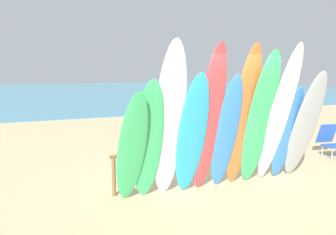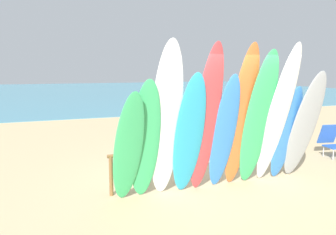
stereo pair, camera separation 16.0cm
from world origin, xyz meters
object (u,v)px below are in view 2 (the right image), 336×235
surfboard_blue_5 (224,133)px  surfboard_blue_9 (286,134)px  surfboard_orange_6 (241,118)px  surfboard_green_7 (258,120)px  surfboard_white_8 (278,116)px  surfboard_teal_3 (189,135)px  beachgoer_strolling (177,100)px  surfboard_red_4 (206,120)px  surfboard_white_2 (166,122)px  beachgoer_photographing (170,105)px  surfboard_green_0 (128,148)px  beach_chair_red (264,133)px  surfboard_grey_10 (304,126)px  beach_chair_blue (332,140)px  surfboard_rack (209,152)px  surfboard_green_1 (145,141)px

surfboard_blue_5 → surfboard_blue_9: (1.45, 0.02, -0.12)m
surfboard_blue_5 → surfboard_orange_6: 0.44m
surfboard_green_7 → surfboard_white_8: surfboard_white_8 is taller
surfboard_teal_3 → beachgoer_strolling: bearing=68.6°
surfboard_red_4 → surfboard_white_8: 1.48m
surfboard_green_7 → beachgoer_strolling: (1.81, 8.04, -0.33)m
surfboard_white_2 → beachgoer_photographing: (2.78, 6.72, -0.47)m
surfboard_green_0 → beach_chair_red: size_ratio=2.45×
surfboard_red_4 → surfboard_blue_5: bearing=8.2°
surfboard_white_2 → surfboard_grey_10: 2.96m
surfboard_red_4 → surfboard_blue_9: size_ratio=1.39×
surfboard_teal_3 → surfboard_green_7: surfboard_green_7 is taller
surfboard_green_7 → surfboard_grey_10: bearing=3.7°
surfboard_white_2 → surfboard_teal_3: 0.50m
surfboard_red_4 → surfboard_blue_5: size_ratio=1.24×
surfboard_blue_5 → beach_chair_blue: surfboard_blue_5 is taller
surfboard_blue_5 → surfboard_white_8: 1.11m
surfboard_rack → surfboard_blue_9: surfboard_blue_9 is taller
surfboard_red_4 → surfboard_green_0: bearing=177.4°
beachgoer_strolling → surfboard_white_8: bearing=-125.0°
surfboard_green_7 → beachgoer_photographing: 6.88m
surfboard_orange_6 → beachgoer_strolling: 8.26m
surfboard_green_1 → surfboard_grey_10: bearing=-1.1°
surfboard_grey_10 → beach_chair_red: (1.14, 2.74, -0.69)m
surfboard_rack → beachgoer_strolling: size_ratio=2.41×
surfboard_green_1 → beachgoer_photographing: bearing=66.0°
surfboard_rack → beachgoer_strolling: bearing=71.4°
surfboard_grey_10 → beachgoer_photographing: 6.80m
surfboard_white_2 → surfboard_orange_6: (1.50, -0.00, -0.01)m
surfboard_orange_6 → beachgoer_strolling: surfboard_orange_6 is taller
surfboard_grey_10 → surfboard_orange_6: bearing=-178.8°
surfboard_grey_10 → surfboard_green_1: bearing=-178.4°
surfboard_red_4 → beach_chair_blue: surfboard_red_4 is taller
beachgoer_photographing → beachgoer_strolling: bearing=-175.5°
surfboard_white_2 → surfboard_blue_5: size_ratio=1.25×
surfboard_white_2 → surfboard_teal_3: surfboard_white_2 is taller
surfboard_rack → surfboard_green_7: size_ratio=1.50×
surfboard_white_8 → beach_chair_blue: size_ratio=3.47×
surfboard_white_2 → surfboard_red_4: 0.74m
surfboard_teal_3 → surfboard_orange_6: (1.08, 0.02, 0.26)m
beachgoer_photographing → beachgoer_strolling: beachgoer_strolling is taller
beach_chair_blue → beach_chair_red: bearing=133.8°
surfboard_green_7 → surfboard_white_8: size_ratio=0.94×
surfboard_green_1 → surfboard_blue_9: surfboard_green_1 is taller
surfboard_white_8 → surfboard_blue_9: size_ratio=1.43×
beach_chair_blue → surfboard_rack: bearing=-160.7°
surfboard_green_7 → beachgoer_photographing: bearing=85.4°
surfboard_red_4 → beachgoer_strolling: (2.89, 8.01, -0.39)m
surfboard_white_2 → surfboard_blue_9: (2.60, 0.04, -0.40)m
surfboard_white_2 → surfboard_white_8: size_ratio=0.98×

